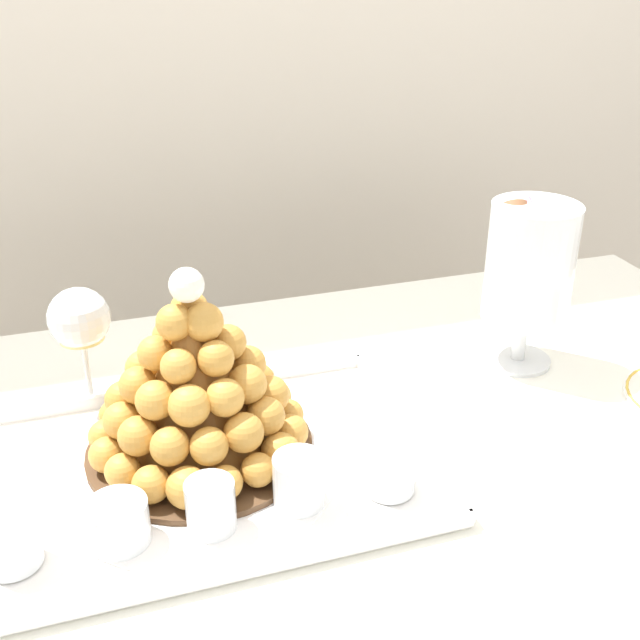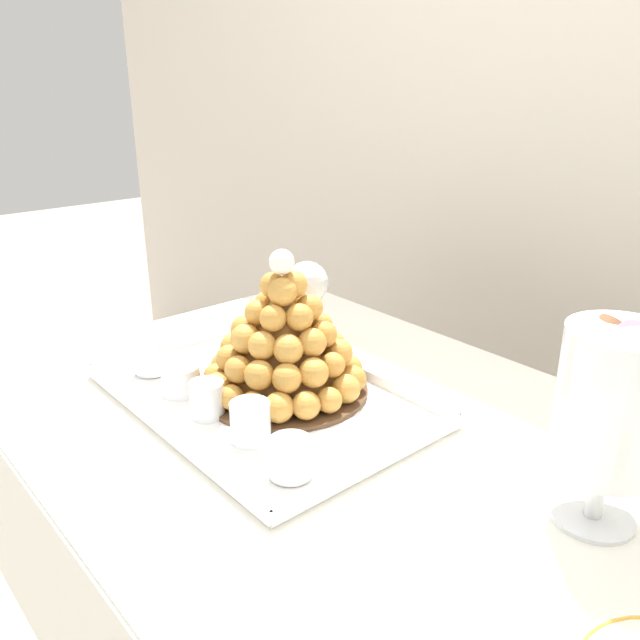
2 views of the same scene
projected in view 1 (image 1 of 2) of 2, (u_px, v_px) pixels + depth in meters
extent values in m
cylinder|color=brown|center=(571.00, 451.00, 1.60)|extent=(0.04, 0.04, 0.75)
cube|color=brown|center=(370.00, 432.00, 1.00)|extent=(1.28, 0.74, 0.02)
cube|color=white|center=(370.00, 425.00, 1.00)|extent=(1.34, 0.80, 0.00)
cube|color=white|center=(290.00, 387.00, 1.42)|extent=(1.34, 0.01, 0.36)
cube|color=white|center=(199.00, 474.00, 0.90)|extent=(0.53, 0.35, 0.01)
cube|color=white|center=(228.00, 573.00, 0.74)|extent=(0.53, 0.01, 0.02)
cube|color=white|center=(177.00, 389.00, 1.04)|extent=(0.53, 0.01, 0.02)
cube|color=white|center=(407.00, 426.00, 0.96)|extent=(0.01, 0.35, 0.02)
cylinder|color=white|center=(199.00, 471.00, 0.90)|extent=(0.32, 0.32, 0.00)
cylinder|color=#4C331E|center=(200.00, 446.00, 0.93)|extent=(0.27, 0.27, 0.01)
cone|color=#AD7330|center=(194.00, 378.00, 0.89)|extent=(0.19, 0.19, 0.19)
sphere|color=gold|center=(288.00, 414.00, 0.95)|extent=(0.04, 0.04, 0.04)
sphere|color=gold|center=(274.00, 397.00, 0.98)|extent=(0.05, 0.05, 0.05)
sphere|color=#C98B39|center=(251.00, 387.00, 1.01)|extent=(0.04, 0.04, 0.04)
sphere|color=gold|center=(223.00, 381.00, 1.02)|extent=(0.04, 0.04, 0.04)
sphere|color=gold|center=(193.00, 381.00, 1.02)|extent=(0.04, 0.04, 0.04)
sphere|color=#C98B39|center=(162.00, 387.00, 1.00)|extent=(0.05, 0.05, 0.05)
sphere|color=gold|center=(135.00, 399.00, 0.98)|extent=(0.04, 0.04, 0.04)
sphere|color=gold|center=(115.00, 415.00, 0.94)|extent=(0.04, 0.04, 0.04)
sphere|color=gold|center=(105.00, 436.00, 0.91)|extent=(0.04, 0.04, 0.04)
sphere|color=gold|center=(107.00, 455.00, 0.87)|extent=(0.04, 0.04, 0.04)
sphere|color=gold|center=(123.00, 471.00, 0.84)|extent=(0.04, 0.04, 0.04)
sphere|color=gold|center=(151.00, 484.00, 0.83)|extent=(0.04, 0.04, 0.04)
sphere|color=gold|center=(187.00, 488.00, 0.82)|extent=(0.05, 0.05, 0.05)
sphere|color=gold|center=(225.00, 483.00, 0.83)|extent=(0.04, 0.04, 0.04)
sphere|color=#C98C3A|center=(258.00, 470.00, 0.85)|extent=(0.04, 0.04, 0.04)
sphere|color=gold|center=(281.00, 452.00, 0.88)|extent=(0.05, 0.05, 0.05)
sphere|color=gold|center=(290.00, 432.00, 0.91)|extent=(0.04, 0.04, 0.04)
sphere|color=gold|center=(259.00, 379.00, 0.95)|extent=(0.04, 0.04, 0.04)
sphere|color=gold|center=(234.00, 367.00, 0.97)|extent=(0.05, 0.05, 0.05)
sphere|color=#C88B39|center=(203.00, 365.00, 0.98)|extent=(0.04, 0.04, 0.04)
sphere|color=gold|center=(170.00, 369.00, 0.97)|extent=(0.05, 0.05, 0.05)
sphere|color=gold|center=(141.00, 381.00, 0.94)|extent=(0.04, 0.04, 0.04)
sphere|color=#C88B39|center=(124.00, 399.00, 0.91)|extent=(0.05, 0.05, 0.05)
sphere|color=gold|center=(122.00, 421.00, 0.87)|extent=(0.04, 0.04, 0.04)
sphere|color=gold|center=(138.00, 436.00, 0.84)|extent=(0.05, 0.05, 0.05)
sphere|color=gold|center=(170.00, 446.00, 0.83)|extent=(0.04, 0.04, 0.04)
sphere|color=gold|center=(209.00, 446.00, 0.83)|extent=(0.04, 0.04, 0.04)
sphere|color=gold|center=(244.00, 433.00, 0.85)|extent=(0.05, 0.05, 0.05)
sphere|color=gold|center=(266.00, 416.00, 0.88)|extent=(0.05, 0.05, 0.05)
sphere|color=gold|center=(270.00, 395.00, 0.92)|extent=(0.05, 0.05, 0.05)
sphere|color=gold|center=(229.00, 352.00, 0.93)|extent=(0.04, 0.04, 0.04)
sphere|color=gold|center=(198.00, 348.00, 0.94)|extent=(0.04, 0.04, 0.04)
sphere|color=gold|center=(166.00, 354.00, 0.93)|extent=(0.04, 0.04, 0.04)
sphere|color=gold|center=(143.00, 368.00, 0.90)|extent=(0.04, 0.04, 0.04)
sphere|color=gold|center=(138.00, 387.00, 0.86)|extent=(0.04, 0.04, 0.04)
sphere|color=gold|center=(155.00, 400.00, 0.84)|extent=(0.04, 0.04, 0.04)
sphere|color=gold|center=(189.00, 406.00, 0.83)|extent=(0.05, 0.05, 0.05)
sphere|color=gold|center=(225.00, 398.00, 0.84)|extent=(0.04, 0.04, 0.04)
sphere|color=gold|center=(247.00, 384.00, 0.87)|extent=(0.05, 0.05, 0.05)
sphere|color=gold|center=(248.00, 364.00, 0.91)|extent=(0.04, 0.04, 0.04)
sphere|color=gold|center=(204.00, 330.00, 0.90)|extent=(0.04, 0.04, 0.04)
sphere|color=gold|center=(169.00, 336.00, 0.89)|extent=(0.04, 0.04, 0.04)
sphere|color=gold|center=(155.00, 353.00, 0.86)|extent=(0.04, 0.04, 0.04)
sphere|color=gold|center=(178.00, 366.00, 0.83)|extent=(0.04, 0.04, 0.04)
sphere|color=gold|center=(216.00, 359.00, 0.84)|extent=(0.04, 0.04, 0.04)
sphere|color=#C98B39|center=(228.00, 342.00, 0.88)|extent=(0.04, 0.04, 0.04)
sphere|color=gold|center=(189.00, 310.00, 0.87)|extent=(0.04, 0.04, 0.04)
sphere|color=gold|center=(174.00, 322.00, 0.84)|extent=(0.04, 0.04, 0.04)
sphere|color=gold|center=(204.00, 322.00, 0.85)|extent=(0.04, 0.04, 0.04)
sphere|color=white|center=(186.00, 285.00, 0.83)|extent=(0.04, 0.04, 0.04)
cylinder|color=silver|center=(10.00, 542.00, 0.75)|extent=(0.06, 0.06, 0.05)
cylinder|color=gold|center=(13.00, 553.00, 0.76)|extent=(0.05, 0.05, 0.02)
cylinder|color=#EAC166|center=(9.00, 538.00, 0.75)|extent=(0.05, 0.05, 0.02)
sphere|color=brown|center=(10.00, 530.00, 0.74)|extent=(0.02, 0.02, 0.02)
cylinder|color=silver|center=(118.00, 522.00, 0.78)|extent=(0.06, 0.06, 0.05)
cylinder|color=#F4EAC6|center=(120.00, 532.00, 0.79)|extent=(0.06, 0.06, 0.02)
cylinder|color=white|center=(118.00, 519.00, 0.78)|extent=(0.06, 0.06, 0.01)
sphere|color=brown|center=(112.00, 516.00, 0.77)|extent=(0.02, 0.02, 0.02)
cylinder|color=silver|center=(211.00, 506.00, 0.80)|extent=(0.05, 0.05, 0.06)
cylinder|color=brown|center=(212.00, 517.00, 0.81)|extent=(0.05, 0.05, 0.02)
cylinder|color=#8C603D|center=(210.00, 502.00, 0.80)|extent=(0.05, 0.05, 0.02)
sphere|color=brown|center=(209.00, 489.00, 0.80)|extent=(0.01, 0.01, 0.01)
cylinder|color=silver|center=(299.00, 480.00, 0.83)|extent=(0.06, 0.06, 0.06)
cylinder|color=brown|center=(299.00, 492.00, 0.84)|extent=(0.05, 0.05, 0.02)
cylinder|color=#8C603D|center=(299.00, 477.00, 0.83)|extent=(0.05, 0.05, 0.02)
sphere|color=brown|center=(302.00, 463.00, 0.83)|extent=(0.02, 0.02, 0.02)
cylinder|color=silver|center=(390.00, 470.00, 0.86)|extent=(0.06, 0.06, 0.05)
cylinder|color=brown|center=(389.00, 480.00, 0.86)|extent=(0.05, 0.05, 0.02)
cylinder|color=#8C603D|center=(390.00, 467.00, 0.85)|extent=(0.05, 0.05, 0.02)
sphere|color=brown|center=(394.00, 460.00, 0.85)|extent=(0.02, 0.02, 0.02)
cylinder|color=white|center=(517.00, 360.00, 1.14)|extent=(0.10, 0.10, 0.01)
cylinder|color=white|center=(520.00, 337.00, 1.12)|extent=(0.02, 0.02, 0.07)
cylinder|color=white|center=(530.00, 262.00, 1.07)|extent=(0.12, 0.12, 0.17)
cylinder|color=yellow|center=(534.00, 303.00, 1.11)|extent=(0.06, 0.05, 0.05)
cylinder|color=#D199D8|center=(510.00, 299.00, 1.12)|extent=(0.05, 0.05, 0.04)
cylinder|color=#F9A54C|center=(515.00, 307.00, 1.10)|extent=(0.05, 0.05, 0.04)
cylinder|color=#D199D8|center=(530.00, 316.00, 1.07)|extent=(0.05, 0.05, 0.05)
cylinder|color=brown|center=(538.00, 287.00, 1.11)|extent=(0.05, 0.05, 0.04)
cylinder|color=yellow|center=(508.00, 292.00, 1.09)|extent=(0.05, 0.05, 0.04)
cylinder|color=#E54C47|center=(536.00, 300.00, 1.07)|extent=(0.05, 0.05, 0.05)
cylinder|color=#9ED860|center=(525.00, 274.00, 1.10)|extent=(0.07, 0.04, 0.07)
cylinder|color=pink|center=(515.00, 286.00, 1.07)|extent=(0.04, 0.04, 0.04)
cylinder|color=#D199D8|center=(539.00, 284.00, 1.07)|extent=(0.05, 0.05, 0.05)
cylinder|color=#D199D8|center=(525.00, 266.00, 1.08)|extent=(0.05, 0.04, 0.05)
cylinder|color=#9ED860|center=(518.00, 271.00, 1.07)|extent=(0.05, 0.04, 0.04)
cylinder|color=#E54C47|center=(539.00, 272.00, 1.06)|extent=(0.05, 0.05, 0.05)
cylinder|color=yellow|center=(545.00, 267.00, 1.08)|extent=(0.05, 0.04, 0.04)
cylinder|color=#E54C47|center=(522.00, 254.00, 1.07)|extent=(0.05, 0.05, 0.05)
cylinder|color=#72B2E0|center=(537.00, 263.00, 1.04)|extent=(0.05, 0.05, 0.05)
cylinder|color=pink|center=(545.00, 253.00, 1.07)|extent=(0.04, 0.04, 0.04)
cylinder|color=yellow|center=(514.00, 244.00, 1.05)|extent=(0.06, 0.04, 0.06)
cylinder|color=#E54C47|center=(540.00, 250.00, 1.03)|extent=(0.06, 0.04, 0.06)
cylinder|color=#F9A54C|center=(550.00, 240.00, 1.06)|extent=(0.05, 0.04, 0.05)
cylinder|color=#F9A54C|center=(528.00, 236.00, 1.08)|extent=(0.05, 0.05, 0.05)
cylinder|color=#F9A54C|center=(521.00, 235.00, 1.03)|extent=(0.05, 0.05, 0.04)
cylinder|color=#E54C47|center=(547.00, 233.00, 1.03)|extent=(0.05, 0.05, 0.05)
cylinder|color=#72B2E0|center=(541.00, 226.00, 1.06)|extent=(0.05, 0.05, 0.04)
cylinder|color=#F9A54C|center=(518.00, 224.00, 1.07)|extent=(0.06, 0.05, 0.06)
cylinder|color=#F9A54C|center=(540.00, 221.00, 1.02)|extent=(0.05, 0.04, 0.04)
cylinder|color=pink|center=(544.00, 216.00, 1.04)|extent=(0.05, 0.05, 0.03)
cylinder|color=#D199D8|center=(534.00, 213.00, 1.05)|extent=(0.05, 0.05, 0.05)
cylinder|color=brown|center=(514.00, 213.00, 1.05)|extent=(0.06, 0.04, 0.05)
cylinder|color=silver|center=(93.00, 406.00, 1.03)|extent=(0.06, 0.06, 0.00)
cylinder|color=silver|center=(88.00, 374.00, 1.01)|extent=(0.01, 0.01, 0.09)
sphere|color=silver|center=(79.00, 318.00, 0.97)|extent=(0.08, 0.08, 0.08)
cylinder|color=#EAE08C|center=(81.00, 329.00, 0.98)|extent=(0.06, 0.06, 0.03)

